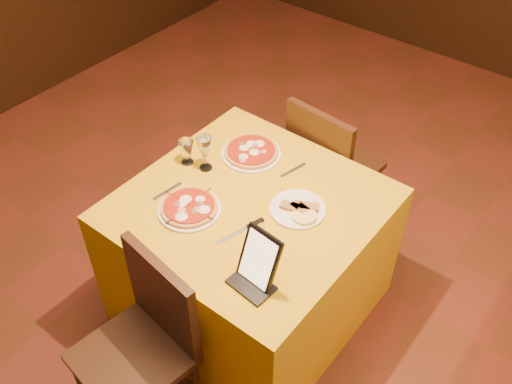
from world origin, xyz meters
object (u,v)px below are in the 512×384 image
Objects in this scene: pizza_far at (251,153)px; tablet at (259,259)px; pizza_near at (189,208)px; chair_main_near at (132,358)px; chair_main_far at (336,165)px; main_table at (251,256)px; water_glass at (186,152)px; wine_glass at (205,153)px.

pizza_far is 1.23× the size of tablet.
pizza_far is at bearing 135.97° from tablet.
pizza_far is at bearing 93.56° from pizza_near.
tablet reaches higher than chair_main_near.
chair_main_far is at bearing 97.87° from chair_main_near.
pizza_far reaches higher than main_table.
pizza_near is 1.17× the size of tablet.
main_table is 8.46× the size of water_glass.
tablet reaches higher than main_table.
pizza_far is (-0.21, 1.06, 0.31)m from chair_main_near.
water_glass is at bearing 175.64° from main_table.
chair_main_near reaches higher than water_glass.
pizza_far is at bearing 127.74° from main_table.
pizza_near reaches higher than main_table.
pizza_near is 0.35m from water_glass.
wine_glass reaches higher than main_table.
tablet is (0.72, -0.35, 0.06)m from water_glass.
main_table is 0.79m from chair_main_near.
main_table is at bearing 95.07° from chair_main_far.
chair_main_far is 7.00× the size of water_glass.
pizza_far is 1.58× the size of wine_glass.
main_table is at bearing 138.47° from tablet.
pizza_far is (-0.21, 0.27, 0.39)m from main_table.
wine_glass reaches higher than pizza_near.
water_glass is 0.53× the size of tablet.
pizza_near is at bearing 172.42° from tablet.
chair_main_far is at bearing 66.01° from wine_glass.
chair_main_far is at bearing 67.32° from pizza_far.
chair_main_near is 1.13m from pizza_far.
main_table is 0.61m from water_glass.
main_table is 3.84× the size of pizza_near.
chair_main_near is 1.57m from chair_main_far.
chair_main_near is 3.18× the size of pizza_near.
chair_main_far reaches higher than main_table.
chair_main_far is 3.18× the size of pizza_near.
chair_main_far is 0.88m from wine_glass.
chair_main_far is at bearing 90.00° from main_table.
tablet reaches higher than wine_glass.
main_table is 3.67× the size of pizza_far.
chair_main_far is at bearing 79.61° from pizza_near.
pizza_near is 0.48m from pizza_far.
tablet reaches higher than pizza_far.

